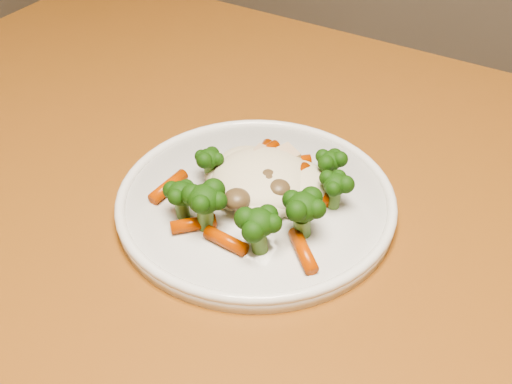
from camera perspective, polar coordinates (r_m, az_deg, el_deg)
dining_table at (r=0.64m, az=5.04°, el=-11.08°), size 1.35×0.98×0.75m
plate at (r=0.61m, az=0.00°, el=-0.98°), size 0.26×0.26×0.01m
meal at (r=0.59m, az=0.37°, el=0.50°), size 0.18×0.17×0.04m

